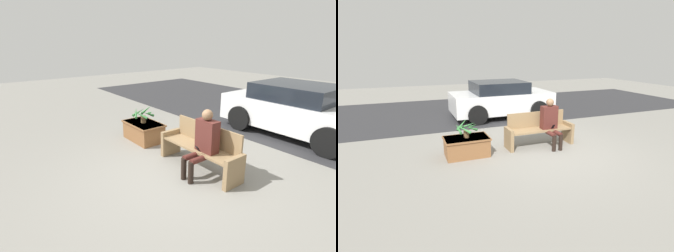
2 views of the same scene
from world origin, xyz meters
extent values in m
plane|color=gray|center=(0.00, 0.00, 0.00)|extent=(30.00, 30.00, 0.00)
cube|color=#2D2D30|center=(0.00, 5.59, 0.00)|extent=(20.00, 6.00, 0.01)
cube|color=#8C704C|center=(-0.90, 0.46, 0.28)|extent=(0.09, 0.50, 0.57)
cube|color=#8C704C|center=(0.88, 0.46, 0.28)|extent=(0.09, 0.50, 0.57)
cube|color=#8C704C|center=(-0.01, 0.46, 0.45)|extent=(1.69, 0.46, 0.04)
cube|color=#8C704C|center=(-0.01, 0.69, 0.68)|extent=(1.69, 0.04, 0.42)
cube|color=#51231E|center=(0.24, 0.42, 0.77)|extent=(0.43, 0.22, 0.61)
sphere|color=#8C6647|center=(0.24, 0.40, 1.18)|extent=(0.20, 0.20, 0.20)
cylinder|color=#51231E|center=(0.14, 0.18, 0.41)|extent=(0.11, 0.48, 0.11)
cylinder|color=#51231E|center=(0.33, 0.18, 0.41)|extent=(0.11, 0.48, 0.11)
cylinder|color=black|center=(0.14, -0.06, 0.21)|extent=(0.10, 0.10, 0.42)
cylinder|color=black|center=(0.33, -0.06, 0.21)|extent=(0.10, 0.10, 0.42)
cube|color=black|center=(0.24, 0.19, 0.58)|extent=(0.07, 0.09, 0.12)
cube|color=brown|center=(-2.00, 0.44, 0.23)|extent=(1.03, 0.63, 0.47)
cube|color=brown|center=(-2.00, 0.44, 0.45)|extent=(1.08, 0.68, 0.04)
cylinder|color=brown|center=(-2.00, 0.44, 0.56)|extent=(0.13, 0.13, 0.18)
cone|color=#387F3D|center=(-1.83, 0.48, 0.73)|extent=(0.15, 0.39, 0.22)
cone|color=#387F3D|center=(-1.94, 0.61, 0.72)|extent=(0.39, 0.20, 0.19)
cone|color=#387F3D|center=(-2.07, 0.58, 0.77)|extent=(0.34, 0.20, 0.30)
cone|color=#387F3D|center=(-2.19, 0.42, 0.71)|extent=(0.11, 0.40, 0.18)
cone|color=#387F3D|center=(-2.10, 0.29, 0.73)|extent=(0.36, 0.26, 0.23)
cone|color=#387F3D|center=(-1.90, 0.29, 0.73)|extent=(0.35, 0.27, 0.21)
cube|color=silver|center=(0.15, 3.95, 0.59)|extent=(3.80, 1.80, 0.73)
cube|color=black|center=(0.06, 3.95, 1.16)|extent=(1.98, 1.66, 0.42)
cylinder|color=black|center=(1.33, 3.05, 0.35)|extent=(0.69, 0.18, 0.69)
cylinder|color=black|center=(1.33, 4.85, 0.35)|extent=(0.69, 0.18, 0.69)
cylinder|color=black|center=(-1.03, 3.05, 0.35)|extent=(0.69, 0.18, 0.69)
cylinder|color=black|center=(-1.03, 4.85, 0.35)|extent=(0.69, 0.18, 0.69)
camera|label=1|loc=(3.39, -2.93, 2.47)|focal=28.00mm
camera|label=2|loc=(-3.25, -5.49, 2.46)|focal=28.00mm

